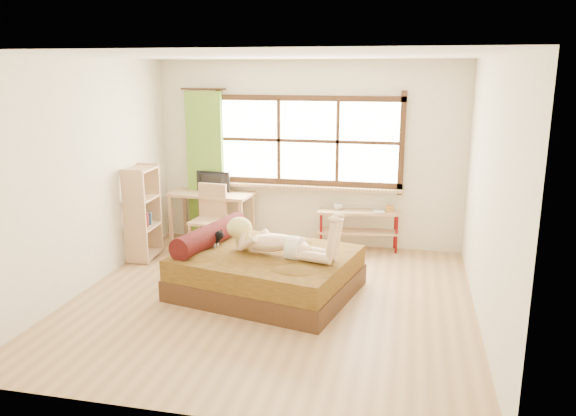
% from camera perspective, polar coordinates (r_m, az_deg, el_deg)
% --- Properties ---
extents(floor, '(4.50, 4.50, 0.00)m').
position_cam_1_polar(floor, '(6.48, -1.71, -9.37)').
color(floor, '#9E754C').
rests_on(floor, ground).
extents(ceiling, '(4.50, 4.50, 0.00)m').
position_cam_1_polar(ceiling, '(5.96, -1.90, 15.22)').
color(ceiling, white).
rests_on(ceiling, wall_back).
extents(wall_back, '(4.50, 0.00, 4.50)m').
position_cam_1_polar(wall_back, '(8.24, 2.05, 5.46)').
color(wall_back, silver).
rests_on(wall_back, floor).
extents(wall_front, '(4.50, 0.00, 4.50)m').
position_cam_1_polar(wall_front, '(4.00, -9.73, -3.97)').
color(wall_front, silver).
rests_on(wall_front, floor).
extents(wall_left, '(0.00, 4.50, 4.50)m').
position_cam_1_polar(wall_left, '(6.97, -20.06, 3.05)').
color(wall_left, silver).
rests_on(wall_left, floor).
extents(wall_right, '(0.00, 4.50, 4.50)m').
position_cam_1_polar(wall_right, '(5.95, 19.72, 1.32)').
color(wall_right, silver).
rests_on(wall_right, floor).
extents(window, '(2.80, 0.16, 1.46)m').
position_cam_1_polar(window, '(8.19, 2.02, 6.53)').
color(window, '#FFEDBF').
rests_on(window, wall_back).
extents(curtain, '(0.55, 0.10, 2.20)m').
position_cam_1_polar(curtain, '(8.58, -8.38, 4.30)').
color(curtain, '#477F22').
rests_on(curtain, wall_back).
extents(bed, '(2.24, 1.95, 0.74)m').
position_cam_1_polar(bed, '(6.65, -2.54, -6.33)').
color(bed, black).
rests_on(bed, floor).
extents(woman, '(1.42, 0.68, 0.58)m').
position_cam_1_polar(woman, '(6.38, -1.02, -2.31)').
color(woman, beige).
rests_on(woman, bed).
extents(kitten, '(0.31, 0.18, 0.23)m').
position_cam_1_polar(kitten, '(6.82, -7.86, -2.92)').
color(kitten, black).
rests_on(kitten, bed).
extents(desk, '(1.29, 0.69, 0.77)m').
position_cam_1_polar(desk, '(8.46, -7.82, 0.87)').
color(desk, '#9E8455').
rests_on(desk, floor).
extents(monitor, '(0.53, 0.12, 0.31)m').
position_cam_1_polar(monitor, '(8.45, -7.76, 2.63)').
color(monitor, black).
rests_on(monitor, desk).
extents(chair, '(0.47, 0.47, 0.97)m').
position_cam_1_polar(chair, '(8.12, -7.94, -0.64)').
color(chair, '#9E8455').
rests_on(chair, floor).
extents(pipe_shelf, '(1.20, 0.45, 0.66)m').
position_cam_1_polar(pipe_shelf, '(8.16, 7.26, -1.34)').
color(pipe_shelf, '#9E8455').
rests_on(pipe_shelf, floor).
extents(cup, '(0.13, 0.13, 0.09)m').
position_cam_1_polar(cup, '(8.14, 5.11, 0.15)').
color(cup, gray).
rests_on(cup, pipe_shelf).
extents(book, '(0.19, 0.24, 0.02)m').
position_cam_1_polar(book, '(8.10, 8.62, -0.29)').
color(book, gray).
rests_on(book, pipe_shelf).
extents(bookshelf, '(0.34, 0.57, 1.29)m').
position_cam_1_polar(bookshelf, '(7.94, -14.54, -0.45)').
color(bookshelf, '#9E8455').
rests_on(bookshelf, floor).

